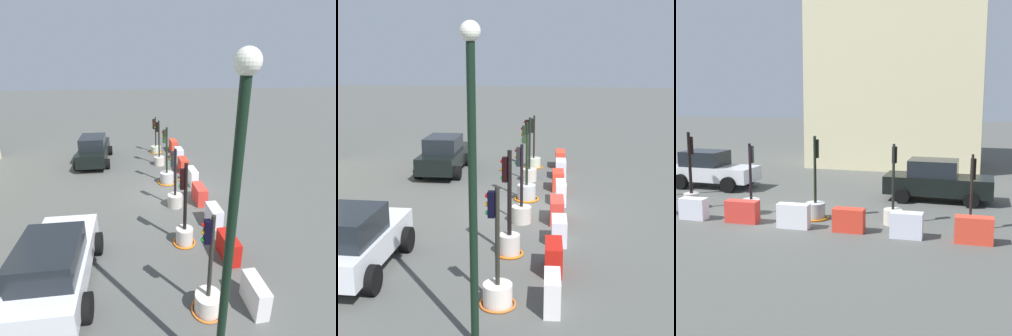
{
  "view_description": "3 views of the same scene",
  "coord_description": "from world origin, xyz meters",
  "views": [
    {
      "loc": [
        -11.61,
        1.99,
        5.84
      ],
      "look_at": [
        -1.13,
        0.52,
        1.78
      ],
      "focal_mm": 28.79,
      "sensor_mm": 36.0,
      "label": 1
    },
    {
      "loc": [
        -16.55,
        -1.05,
        5.57
      ],
      "look_at": [
        -0.5,
        0.82,
        1.66
      ],
      "focal_mm": 52.32,
      "sensor_mm": 36.0,
      "label": 2
    },
    {
      "loc": [
        6.94,
        -15.03,
        4.5
      ],
      "look_at": [
        2.3,
        0.43,
        1.86
      ],
      "focal_mm": 49.95,
      "sensor_mm": 36.0,
      "label": 3
    }
  ],
  "objects": [
    {
      "name": "traffic_light_2",
      "position": [
        -1.25,
        0.23,
        0.48
      ],
      "size": [
        0.66,
        0.66,
        2.64
      ],
      "color": "#BCB5AA",
      "rests_on": "ground_plane"
    },
    {
      "name": "construction_barrier_5",
      "position": [
        2.87,
        -0.93,
        0.39
      ],
      "size": [
        1.04,
        0.49,
        0.77
      ],
      "color": "red",
      "rests_on": "ground_plane"
    },
    {
      "name": "construction_barrier_4",
      "position": [
        0.98,
        -1.06,
        0.41
      ],
      "size": [
        1.1,
        0.41,
        0.83
      ],
      "color": "white",
      "rests_on": "ground_plane"
    },
    {
      "name": "traffic_light_3",
      "position": [
        1.28,
        0.25,
        0.44
      ],
      "size": [
        0.95,
        0.95,
        2.98
      ],
      "color": "#A9ABAD",
      "rests_on": "ground_plane"
    },
    {
      "name": "construction_barrier_7",
      "position": [
        6.79,
        -0.98,
        0.41
      ],
      "size": [
        1.15,
        0.49,
        0.82
      ],
      "color": "#E7412B",
      "rests_on": "ground_plane"
    },
    {
      "name": "construction_barrier_6",
      "position": [
        4.77,
        -1.02,
        0.4
      ],
      "size": [
        1.02,
        0.49,
        0.81
      ],
      "color": "silver",
      "rests_on": "ground_plane"
    },
    {
      "name": "car_white_van",
      "position": [
        -5.4,
        4.17,
        0.86
      ],
      "size": [
        4.09,
        2.13,
        1.73
      ],
      "color": "silver",
      "rests_on": "ground_plane"
    },
    {
      "name": "construction_barrier_3",
      "position": [
        -0.99,
        -0.94,
        0.39
      ],
      "size": [
        1.17,
        0.48,
        0.78
      ],
      "color": "red",
      "rests_on": "ground_plane"
    },
    {
      "name": "construction_barrier_0",
      "position": [
        -6.75,
        -0.92,
        0.41
      ],
      "size": [
        0.98,
        0.39,
        0.81
      ],
      "color": "silver",
      "rests_on": "ground_plane"
    },
    {
      "name": "street_lamp_post",
      "position": [
        -8.23,
        0.52,
        3.63
      ],
      "size": [
        0.36,
        0.36,
        6.06
      ],
      "color": "black",
      "rests_on": "ground_plane"
    },
    {
      "name": "traffic_light_1",
      "position": [
        -3.9,
        0.34,
        0.54
      ],
      "size": [
        0.79,
        0.79,
        2.98
      ],
      "color": "beige",
      "rests_on": "ground_plane"
    },
    {
      "name": "ground_plane",
      "position": [
        0.0,
        0.0,
        0.0
      ],
      "size": [
        120.0,
        120.0,
        0.0
      ],
      "primitive_type": "plane",
      "color": "#4F514D"
    },
    {
      "name": "construction_barrier_1",
      "position": [
        -4.82,
        -0.91,
        0.39
      ],
      "size": [
        1.09,
        0.48,
        0.79
      ],
      "color": "red",
      "rests_on": "ground_plane"
    },
    {
      "name": "traffic_light_5",
      "position": [
        6.64,
        0.3,
        0.38
      ],
      "size": [
        0.9,
        0.9,
        2.53
      ],
      "color": "beige",
      "rests_on": "ground_plane"
    },
    {
      "name": "construction_barrier_2",
      "position": [
        -2.87,
        -1.03,
        0.38
      ],
      "size": [
        0.98,
        0.47,
        0.76
      ],
      "color": "silver",
      "rests_on": "ground_plane"
    },
    {
      "name": "car_black_sedan",
      "position": [
        5.16,
        4.36,
        0.84
      ],
      "size": [
        4.41,
        2.04,
        1.73
      ],
      "color": "black",
      "rests_on": "ground_plane"
    },
    {
      "name": "traffic_light_0",
      "position": [
        -6.7,
        0.3,
        0.45
      ],
      "size": [
        0.84,
        0.84,
        2.77
      ],
      "color": "beige",
      "rests_on": "ground_plane"
    },
    {
      "name": "traffic_light_4",
      "position": [
        4.08,
        0.34,
        0.51
      ],
      "size": [
        0.64,
        0.64,
        2.78
      ],
      "color": "beige",
      "rests_on": "ground_plane"
    }
  ]
}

